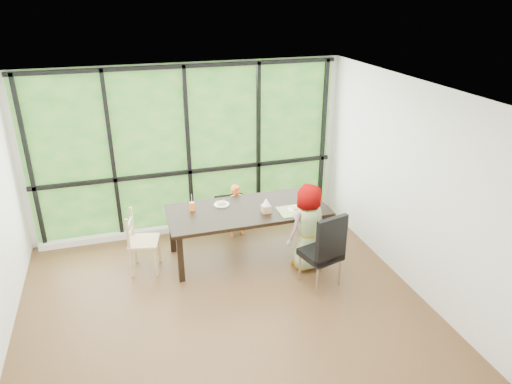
% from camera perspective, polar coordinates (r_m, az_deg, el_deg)
% --- Properties ---
extents(ground, '(5.00, 5.00, 0.00)m').
position_cam_1_polar(ground, '(6.18, -3.94, -13.41)').
color(ground, black).
rests_on(ground, ground).
extents(back_wall, '(5.00, 0.00, 5.00)m').
position_cam_1_polar(back_wall, '(7.53, -8.25, 5.08)').
color(back_wall, silver).
rests_on(back_wall, ground).
extents(foliage_backdrop, '(4.80, 0.02, 2.65)m').
position_cam_1_polar(foliage_backdrop, '(7.51, -8.23, 5.04)').
color(foliage_backdrop, '#1D501B').
rests_on(foliage_backdrop, back_wall).
extents(window_mullions, '(4.80, 0.06, 2.65)m').
position_cam_1_polar(window_mullions, '(7.47, -8.17, 4.94)').
color(window_mullions, black).
rests_on(window_mullions, back_wall).
extents(window_sill, '(4.80, 0.12, 0.10)m').
position_cam_1_polar(window_sill, '(7.95, -7.59, -4.05)').
color(window_sill, silver).
rests_on(window_sill, ground).
extents(dining_table, '(2.35, 1.08, 0.75)m').
position_cam_1_polar(dining_table, '(7.01, -1.03, -4.84)').
color(dining_table, black).
rests_on(dining_table, ground).
extents(chair_window_leather, '(0.55, 0.55, 1.08)m').
position_cam_1_polar(chair_window_leather, '(7.84, -3.11, -0.30)').
color(chair_window_leather, black).
rests_on(chair_window_leather, ground).
extents(chair_interior_leather, '(0.56, 0.56, 1.08)m').
position_cam_1_polar(chair_interior_leather, '(6.31, 7.85, -6.84)').
color(chair_interior_leather, black).
rests_on(chair_interior_leather, ground).
extents(chair_end_beech, '(0.48, 0.50, 0.90)m').
position_cam_1_polar(chair_end_beech, '(6.78, -13.41, -5.87)').
color(chair_end_beech, tan).
rests_on(chair_end_beech, ground).
extents(child_toddler, '(0.35, 0.26, 0.87)m').
position_cam_1_polar(child_toddler, '(7.51, -2.34, -2.28)').
color(child_toddler, orange).
rests_on(child_toddler, ground).
extents(child_older, '(0.72, 0.58, 1.27)m').
position_cam_1_polar(child_older, '(6.61, 6.11, -4.27)').
color(child_older, slate).
rests_on(child_older, ground).
extents(placemat, '(0.51, 0.37, 0.01)m').
position_cam_1_polar(placemat, '(6.81, 4.86, -2.23)').
color(placemat, tan).
rests_on(placemat, dining_table).
extents(plate_far, '(0.23, 0.23, 0.01)m').
position_cam_1_polar(plate_far, '(6.98, -4.19, -1.51)').
color(plate_far, white).
rests_on(plate_far, dining_table).
extents(plate_near, '(0.23, 0.23, 0.01)m').
position_cam_1_polar(plate_near, '(6.84, 4.86, -2.08)').
color(plate_near, white).
rests_on(plate_near, dining_table).
extents(orange_cup, '(0.08, 0.08, 0.12)m').
position_cam_1_polar(orange_cup, '(6.84, -7.75, -1.74)').
color(orange_cup, orange).
rests_on(orange_cup, dining_table).
extents(green_cup, '(0.07, 0.07, 0.11)m').
position_cam_1_polar(green_cup, '(6.86, 7.46, -1.65)').
color(green_cup, '#5AD83C').
rests_on(green_cup, dining_table).
extents(white_mug, '(0.07, 0.07, 0.07)m').
position_cam_1_polar(white_mug, '(7.21, 7.30, -0.52)').
color(white_mug, white).
rests_on(white_mug, dining_table).
extents(tissue_box, '(0.13, 0.13, 0.11)m').
position_cam_1_polar(tissue_box, '(6.72, 1.24, -2.04)').
color(tissue_box, tan).
rests_on(tissue_box, dining_table).
extents(crepe_rolls_far, '(0.15, 0.12, 0.04)m').
position_cam_1_polar(crepe_rolls_far, '(6.97, -4.20, -1.32)').
color(crepe_rolls_far, tan).
rests_on(crepe_rolls_far, plate_far).
extents(crepe_rolls_near, '(0.15, 0.12, 0.04)m').
position_cam_1_polar(crepe_rolls_near, '(6.83, 4.87, -1.89)').
color(crepe_rolls_near, tan).
rests_on(crepe_rolls_near, plate_near).
extents(straw_white, '(0.01, 0.04, 0.20)m').
position_cam_1_polar(straw_white, '(6.80, -7.80, -0.97)').
color(straw_white, white).
rests_on(straw_white, orange_cup).
extents(straw_pink, '(0.01, 0.04, 0.20)m').
position_cam_1_polar(straw_pink, '(6.82, 7.50, -0.92)').
color(straw_pink, pink).
rests_on(straw_pink, green_cup).
extents(tissue, '(0.12, 0.12, 0.11)m').
position_cam_1_polar(tissue, '(6.68, 1.24, -1.20)').
color(tissue, white).
rests_on(tissue, tissue_box).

